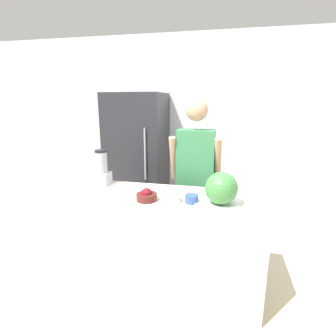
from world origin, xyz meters
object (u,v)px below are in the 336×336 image
Objects in this scene: watermelon at (221,188)px; bowl_small_blue at (192,199)px; person at (195,178)px; blender at (102,169)px; bowl_cherries at (147,196)px; refrigerator at (138,161)px; bowl_cream at (172,197)px.

bowl_small_blue is at bearing 178.79° from watermelon.
person is 4.97× the size of blender.
bowl_cherries is 0.38m from bowl_small_blue.
refrigerator is at bearing 111.48° from bowl_cherries.
person reaches higher than bowl_small_blue.
watermelon is (0.29, -0.73, 0.15)m from person.
blender is at bearing 150.03° from bowl_cherries.
watermelon is at bearing 2.21° from bowl_cherries.
bowl_cream is at bearing -179.76° from bowl_small_blue.
blender is at bearing 159.10° from bowl_cream.
blender is (-0.02, -1.05, 0.15)m from refrigerator.
watermelon is 0.74× the size of blender.
refrigerator reaches higher than bowl_cream.
bowl_cherries is 1.19× the size of bowl_cream.
blender is at bearing -153.67° from person.
refrigerator is at bearing 119.22° from bowl_cream.
refrigerator is 1.54m from bowl_cream.
bowl_cherries is at bearing -29.97° from blender.
person is 6.72× the size of watermelon.
person is 10.01× the size of bowl_cherries.
blender reaches higher than watermelon.
bowl_cream is (0.21, 0.03, -0.01)m from bowl_cherries.
watermelon reaches higher than bowl_cherries.
refrigerator reaches higher than bowl_small_blue.
person is 15.76× the size of bowl_small_blue.
bowl_cherries is 0.21m from bowl_cream.
bowl_cream reaches higher than bowl_small_blue.
watermelon is 1.49× the size of bowl_cherries.
bowl_small_blue is at bearing 0.24° from bowl_cream.
bowl_small_blue is at bearing -85.56° from person.
bowl_small_blue is (-0.23, 0.00, -0.11)m from watermelon.
watermelon reaches higher than bowl_cream.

